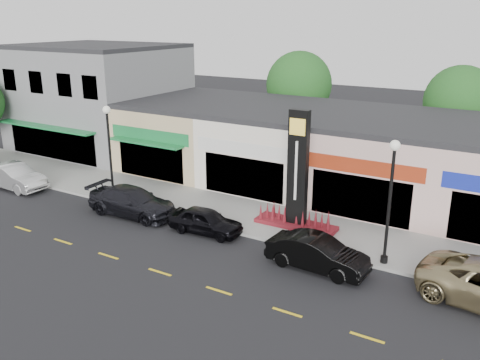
% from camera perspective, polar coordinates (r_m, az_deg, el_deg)
% --- Properties ---
extents(ground, '(120.00, 120.00, 0.00)m').
position_cam_1_polar(ground, '(24.31, -4.46, -7.41)').
color(ground, black).
rests_on(ground, ground).
extents(sidewalk, '(52.00, 4.30, 0.15)m').
position_cam_1_polar(sidewalk, '(27.63, 0.74, -3.97)').
color(sidewalk, gray).
rests_on(sidewalk, ground).
extents(curb, '(52.00, 0.20, 0.15)m').
position_cam_1_polar(curb, '(25.86, -1.78, -5.57)').
color(curb, gray).
rests_on(curb, ground).
extents(building_grey_2story, '(12.00, 10.95, 8.30)m').
position_cam_1_polar(building_grey_2story, '(43.01, -15.62, 8.94)').
color(building_grey_2story, slate).
rests_on(building_grey_2story, ground).
extents(shop_beige, '(7.00, 10.85, 4.80)m').
position_cam_1_polar(shop_beige, '(37.12, -5.11, 5.44)').
color(shop_beige, '#C9B580').
rests_on(shop_beige, ground).
extents(shop_cream, '(7.00, 10.01, 4.80)m').
position_cam_1_polar(shop_cream, '(33.60, 4.66, 4.12)').
color(shop_cream, silver).
rests_on(shop_cream, ground).
extents(shop_pink_w, '(7.00, 10.01, 4.80)m').
position_cam_1_polar(shop_pink_w, '(31.26, 16.23, 2.40)').
color(shop_pink_w, beige).
rests_on(shop_pink_w, ground).
extents(tree_rear_west, '(5.20, 5.20, 7.83)m').
position_cam_1_polar(tree_rear_west, '(41.29, 6.64, 10.63)').
color(tree_rear_west, '#382619').
rests_on(tree_rear_west, ground).
extents(tree_rear_mid, '(4.80, 4.80, 7.29)m').
position_cam_1_polar(tree_rear_mid, '(38.05, 23.46, 8.16)').
color(tree_rear_mid, '#382619').
rests_on(tree_rear_mid, ground).
extents(lamp_west_near, '(0.44, 0.44, 5.47)m').
position_cam_1_polar(lamp_west_near, '(29.93, -14.47, 4.01)').
color(lamp_west_near, black).
rests_on(lamp_west_near, sidewalk).
extents(lamp_east_near, '(0.44, 0.44, 5.47)m').
position_cam_1_polar(lamp_east_near, '(22.02, 16.56, -1.12)').
color(lamp_east_near, black).
rests_on(lamp_east_near, sidewalk).
extents(pylon_sign, '(4.20, 1.30, 6.00)m').
position_cam_1_polar(pylon_sign, '(25.46, 6.44, -0.76)').
color(pylon_sign, '#611610').
rests_on(pylon_sign, sidewalk).
extents(car_white_van, '(1.75, 4.76, 1.56)m').
position_cam_1_polar(car_white_van, '(34.90, -24.04, 0.36)').
color(car_white_van, silver).
rests_on(car_white_van, ground).
extents(car_dark_sedan, '(2.31, 5.29, 1.51)m').
position_cam_1_polar(car_dark_sedan, '(28.25, -12.00, -2.40)').
color(car_dark_sedan, black).
rests_on(car_dark_sedan, ground).
extents(car_black_sedan, '(1.78, 3.90, 1.30)m').
position_cam_1_polar(car_black_sedan, '(25.45, -3.89, -4.60)').
color(car_black_sedan, black).
rests_on(car_black_sedan, ground).
extents(car_black_conv, '(1.76, 4.49, 1.46)m').
position_cam_1_polar(car_black_conv, '(22.14, 8.68, -8.15)').
color(car_black_conv, black).
rests_on(car_black_conv, ground).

